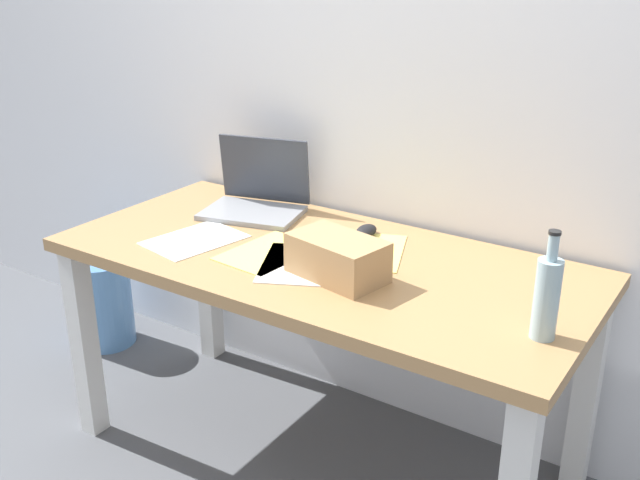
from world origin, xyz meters
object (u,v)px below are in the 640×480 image
computer_mouse (366,231)px  cardboard_box (337,258)px  desk (320,285)px  beer_bottle (547,296)px  laptop_left (257,197)px  water_cooler_jug (103,301)px

computer_mouse → cardboard_box: bearing=-82.8°
desk → computer_mouse: size_ratio=16.34×
desk → beer_bottle: bearing=-9.9°
desk → laptop_left: bearing=152.8°
water_cooler_jug → cardboard_box: bearing=-10.3°
laptop_left → beer_bottle: size_ratio=1.40×
water_cooler_jug → desk: bearing=-6.5°
computer_mouse → cardboard_box: (0.09, -0.32, 0.04)m
laptop_left → desk: bearing=-27.2°
desk → beer_bottle: beer_bottle is taller
laptop_left → beer_bottle: 1.17m
desk → computer_mouse: 0.25m
laptop_left → computer_mouse: 0.44m
computer_mouse → water_cooler_jug: size_ratio=0.23×
computer_mouse → water_cooler_jug: bearing=174.8°
computer_mouse → cardboard_box: 0.34m
desk → computer_mouse: bearing=80.9°
laptop_left → beer_bottle: bearing=-16.5°
cardboard_box → water_cooler_jug: bearing=169.7°
desk → beer_bottle: size_ratio=6.00×
beer_bottle → water_cooler_jug: beer_bottle is taller
beer_bottle → computer_mouse: (-0.68, 0.34, -0.09)m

